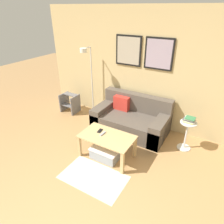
{
  "coord_description": "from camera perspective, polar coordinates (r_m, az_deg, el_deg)",
  "views": [
    {
      "loc": [
        1.29,
        -0.89,
        2.5
      ],
      "look_at": [
        -0.29,
        1.79,
        0.85
      ],
      "focal_mm": 32.0,
      "sensor_mm": 36.0,
      "label": 1
    }
  ],
  "objects": [
    {
      "name": "coffee_table",
      "position": [
        3.64,
        -1.44,
        -7.98
      ],
      "size": [
        0.97,
        0.57,
        0.45
      ],
      "color": "tan",
      "rests_on": "ground_plane"
    },
    {
      "name": "area_rug",
      "position": [
        3.48,
        -5.29,
        -18.04
      ],
      "size": [
        1.07,
        0.64,
        0.01
      ],
      "primitive_type": "cube",
      "color": "beige",
      "rests_on": "ground_plane"
    },
    {
      "name": "cell_phone",
      "position": [
        3.73,
        -3.45,
        -5.37
      ],
      "size": [
        0.09,
        0.15,
        0.01
      ],
      "primitive_type": "cube",
      "rotation": [
        0.0,
        0.0,
        0.17
      ],
      "color": "black",
      "rests_on": "coffee_table"
    },
    {
      "name": "storage_bin",
      "position": [
        3.77,
        -1.66,
        -11.4
      ],
      "size": [
        0.52,
        0.41,
        0.22
      ],
      "color": "gray",
      "rests_on": "ground_plane"
    },
    {
      "name": "couch",
      "position": [
        4.49,
        5.49,
        -2.09
      ],
      "size": [
        1.6,
        0.88,
        0.77
      ],
      "color": "brown",
      "rests_on": "ground_plane"
    },
    {
      "name": "book_stack",
      "position": [
        3.97,
        21.19,
        -2.07
      ],
      "size": [
        0.22,
        0.18,
        0.1
      ],
      "color": "#D8C666",
      "rests_on": "side_table"
    },
    {
      "name": "step_stool",
      "position": [
        5.39,
        -11.95,
        2.67
      ],
      "size": [
        0.42,
        0.36,
        0.47
      ],
      "color": "slate",
      "rests_on": "ground_plane"
    },
    {
      "name": "floor_lamp",
      "position": [
        4.86,
        -6.62,
        9.93
      ],
      "size": [
        0.25,
        0.46,
        1.7
      ],
      "color": "silver",
      "rests_on": "ground_plane"
    },
    {
      "name": "wall_back",
      "position": [
        4.38,
        12.23,
        11.23
      ],
      "size": [
        5.6,
        0.09,
        2.55
      ],
      "color": "tan",
      "rests_on": "ground_plane"
    },
    {
      "name": "remote_control",
      "position": [
        3.64,
        -2.67,
        -6.16
      ],
      "size": [
        0.05,
        0.15,
        0.02
      ],
      "primitive_type": "cube",
      "rotation": [
        0.0,
        0.0,
        -0.05
      ],
      "color": "#99999E",
      "rests_on": "coffee_table"
    },
    {
      "name": "side_table",
      "position": [
        4.1,
        20.51,
        -5.66
      ],
      "size": [
        0.31,
        0.31,
        0.59
      ],
      "color": "silver",
      "rests_on": "ground_plane"
    }
  ]
}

